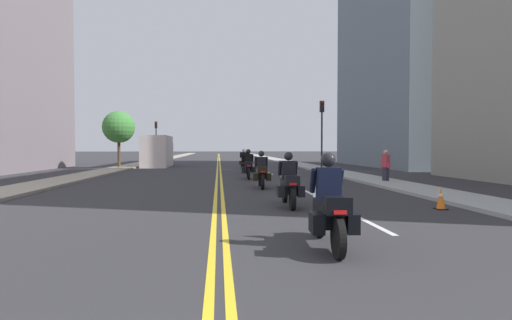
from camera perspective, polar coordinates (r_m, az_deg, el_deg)
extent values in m
plane|color=#2D2C30|center=(48.76, -5.33, -0.27)|extent=(264.00, 264.00, 0.00)
cube|color=gray|center=(49.41, -14.66, -0.22)|extent=(2.15, 144.00, 0.12)
cube|color=#989B97|center=(49.41, 4.00, -0.17)|extent=(2.15, 144.00, 0.12)
cube|color=yellow|center=(48.76, -5.47, -0.26)|extent=(0.12, 132.00, 0.01)
cube|color=yellow|center=(48.76, -5.19, -0.26)|extent=(0.12, 132.00, 0.01)
cube|color=silver|center=(9.55, 16.27, -8.77)|extent=(0.14, 2.40, 0.01)
cube|color=silver|center=(15.23, 7.90, -4.78)|extent=(0.14, 2.40, 0.01)
cube|color=silver|center=(21.09, 4.16, -2.94)|extent=(0.14, 2.40, 0.01)
cube|color=silver|center=(27.01, 2.06, -1.90)|extent=(0.14, 2.40, 0.01)
cube|color=silver|center=(32.95, 0.71, -1.23)|extent=(0.14, 2.40, 0.01)
cube|color=silver|center=(38.92, -0.22, -0.77)|extent=(0.14, 2.40, 0.01)
cube|color=silver|center=(44.89, -0.90, -0.43)|extent=(0.14, 2.40, 0.01)
cube|color=silver|center=(50.87, -1.43, -0.17)|extent=(0.14, 2.40, 0.01)
cube|color=silver|center=(56.86, -1.84, 0.04)|extent=(0.14, 2.40, 0.01)
cube|color=slate|center=(41.14, 21.04, 15.03)|extent=(8.41, 17.29, 22.49)
cube|color=#2D3847|center=(42.24, 26.13, 6.88)|extent=(0.04, 14.52, 0.90)
cube|color=#2D3847|center=(43.25, 26.25, 15.06)|extent=(0.04, 14.52, 0.90)
cylinder|color=black|center=(7.94, 8.99, -8.47)|extent=(0.15, 0.67, 0.66)
cylinder|color=black|center=(6.46, 11.67, -10.85)|extent=(0.15, 0.67, 0.66)
cube|color=silver|center=(7.88, 9.00, -5.95)|extent=(0.16, 0.33, 0.04)
cube|color=black|center=(7.15, 10.20, -7.34)|extent=(0.38, 1.18, 0.40)
cube|color=black|center=(6.45, 11.53, -6.37)|extent=(0.42, 0.38, 0.28)
cube|color=red|center=(6.28, 11.94, -7.33)|extent=(0.20, 0.04, 0.06)
cube|color=black|center=(6.66, 8.67, -8.87)|extent=(0.22, 0.45, 0.32)
cube|color=black|center=(6.79, 13.38, -8.70)|extent=(0.22, 0.45, 0.32)
cube|color=#B2C1CC|center=(7.57, 9.42, -3.92)|extent=(0.37, 0.14, 0.36)
cube|color=black|center=(7.04, 10.31, -3.45)|extent=(0.41, 0.28, 0.58)
cylinder|color=black|center=(7.13, 8.17, -2.96)|extent=(0.12, 0.29, 0.45)
cylinder|color=black|center=(7.23, 11.92, -2.92)|extent=(0.12, 0.29, 0.45)
sphere|color=black|center=(7.04, 10.28, 0.08)|extent=(0.26, 0.26, 0.26)
cylinder|color=black|center=(12.77, 4.10, -4.60)|extent=(0.14, 0.65, 0.64)
cylinder|color=black|center=(11.16, 5.23, -5.54)|extent=(0.14, 0.65, 0.64)
cube|color=silver|center=(12.74, 4.11, -3.08)|extent=(0.15, 0.32, 0.04)
cube|color=black|center=(11.94, 4.63, -3.70)|extent=(0.36, 1.26, 0.40)
cube|color=black|center=(11.19, 5.17, -2.94)|extent=(0.41, 0.37, 0.28)
cube|color=red|center=(11.01, 5.32, -3.44)|extent=(0.20, 0.04, 0.06)
cube|color=black|center=(11.42, 3.58, -4.45)|extent=(0.21, 0.45, 0.32)
cube|color=black|center=(11.51, 6.36, -4.42)|extent=(0.21, 0.45, 0.32)
cube|color=#B2C1CC|center=(12.42, 4.29, -1.73)|extent=(0.36, 0.13, 0.36)
cube|color=black|center=(11.85, 4.67, -1.45)|extent=(0.41, 0.27, 0.55)
cylinder|color=black|center=(11.96, 3.43, -1.18)|extent=(0.11, 0.28, 0.45)
cylinder|color=black|center=(12.03, 5.70, -1.16)|extent=(0.11, 0.28, 0.45)
sphere|color=black|center=(11.86, 4.65, 0.55)|extent=(0.26, 0.26, 0.26)
cylinder|color=black|center=(18.14, 0.58, -2.68)|extent=(0.15, 0.66, 0.65)
cylinder|color=black|center=(16.55, 0.94, -3.12)|extent=(0.15, 0.66, 0.65)
cube|color=silver|center=(18.12, 0.58, -1.59)|extent=(0.15, 0.33, 0.04)
cube|color=black|center=(17.32, 0.75, -1.97)|extent=(0.37, 1.23, 0.40)
cube|color=black|center=(16.59, 0.92, -1.37)|extent=(0.41, 0.38, 0.28)
cube|color=red|center=(16.41, 0.97, -1.69)|extent=(0.20, 0.04, 0.06)
cube|color=black|center=(16.84, -0.09, -2.42)|extent=(0.22, 0.45, 0.32)
cube|color=black|center=(16.88, 1.81, -2.41)|extent=(0.22, 0.45, 0.32)
cube|color=#B2C1CC|center=(17.81, 0.64, -0.64)|extent=(0.36, 0.14, 0.36)
cube|color=black|center=(17.25, 0.76, -0.43)|extent=(0.41, 0.28, 0.53)
cylinder|color=black|center=(17.38, -0.06, -0.25)|extent=(0.11, 0.28, 0.45)
cylinder|color=black|center=(17.42, 1.52, -0.25)|extent=(0.11, 0.28, 0.45)
sphere|color=black|center=(17.27, 0.76, 0.92)|extent=(0.26, 0.26, 0.26)
cylinder|color=black|center=(23.12, -1.18, -1.70)|extent=(0.13, 0.68, 0.67)
cylinder|color=black|center=(21.55, -1.03, -1.95)|extent=(0.13, 0.68, 0.67)
cube|color=silver|center=(23.10, -1.18, -0.82)|extent=(0.15, 0.32, 0.04)
cube|color=black|center=(22.32, -1.11, -1.10)|extent=(0.36, 1.21, 0.40)
cube|color=black|center=(21.60, -1.04, -0.61)|extent=(0.41, 0.37, 0.28)
cube|color=red|center=(21.42, -1.02, -0.85)|extent=(0.20, 0.04, 0.06)
cube|color=black|center=(21.84, -1.80, -1.43)|extent=(0.22, 0.45, 0.32)
cube|color=black|center=(21.87, -0.33, -1.42)|extent=(0.22, 0.45, 0.32)
cube|color=#B2C1CC|center=(22.81, -1.15, -0.09)|extent=(0.36, 0.14, 0.36)
cube|color=black|center=(22.25, -1.10, 0.14)|extent=(0.41, 0.27, 0.57)
cylinder|color=black|center=(22.39, -1.73, 0.28)|extent=(0.11, 0.28, 0.45)
cylinder|color=black|center=(22.41, -0.50, 0.28)|extent=(0.11, 0.28, 0.45)
sphere|color=black|center=(22.27, -1.11, 1.24)|extent=(0.26, 0.26, 0.26)
cylinder|color=black|center=(28.06, -1.51, -1.08)|extent=(0.12, 0.68, 0.67)
cylinder|color=black|center=(26.55, -1.31, -1.24)|extent=(0.12, 0.68, 0.67)
cube|color=silver|center=(28.04, -1.51, -0.35)|extent=(0.14, 0.32, 0.04)
cube|color=black|center=(27.29, -1.41, -0.57)|extent=(0.33, 1.15, 0.40)
cube|color=black|center=(26.60, -1.33, -0.16)|extent=(0.40, 0.36, 0.28)
cube|color=red|center=(26.42, -1.30, -0.35)|extent=(0.20, 0.03, 0.06)
cube|color=black|center=(26.83, -1.95, -0.83)|extent=(0.20, 0.44, 0.32)
cube|color=black|center=(26.86, -0.76, -0.82)|extent=(0.20, 0.44, 0.32)
cube|color=#B2C1CC|center=(27.76, -1.47, 0.25)|extent=(0.36, 0.13, 0.36)
cube|color=black|center=(27.23, -1.41, 0.40)|extent=(0.40, 0.26, 0.53)
cylinder|color=black|center=(27.36, -1.93, 0.51)|extent=(0.10, 0.28, 0.45)
cylinder|color=black|center=(27.39, -0.93, 0.51)|extent=(0.10, 0.28, 0.45)
sphere|color=white|center=(27.25, -1.41, 1.25)|extent=(0.26, 0.26, 0.26)
cylinder|color=black|center=(33.70, -1.88, -0.62)|extent=(0.11, 0.66, 0.66)
cylinder|color=black|center=(32.17, -1.70, -0.73)|extent=(0.11, 0.66, 0.66)
cube|color=silver|center=(33.69, -1.88, -0.03)|extent=(0.14, 0.32, 0.04)
cube|color=black|center=(32.92, -1.79, -0.19)|extent=(0.32, 1.17, 0.40)
cube|color=black|center=(32.22, -1.71, 0.16)|extent=(0.40, 0.36, 0.28)
cube|color=red|center=(32.04, -1.69, 0.01)|extent=(0.20, 0.03, 0.06)
cube|color=black|center=(32.45, -2.23, -0.39)|extent=(0.20, 0.44, 0.32)
cube|color=black|center=(32.48, -1.25, -0.39)|extent=(0.20, 0.44, 0.32)
cube|color=#B2C1CC|center=(33.40, -1.85, 0.49)|extent=(0.36, 0.12, 0.36)
cube|color=black|center=(32.86, -1.79, 0.65)|extent=(0.40, 0.26, 0.56)
cylinder|color=black|center=(32.99, -2.22, 0.74)|extent=(0.10, 0.28, 0.45)
cylinder|color=black|center=(33.02, -1.39, 0.74)|extent=(0.10, 0.28, 0.45)
sphere|color=white|center=(32.88, -1.79, 1.38)|extent=(0.26, 0.26, 0.26)
cube|color=black|center=(12.44, 24.88, -6.36)|extent=(0.30, 0.30, 0.03)
cone|color=orange|center=(12.40, 24.90, -4.87)|extent=(0.24, 0.24, 0.62)
cylinder|color=white|center=(12.39, 24.91, -4.53)|extent=(0.16, 0.16, 0.08)
cylinder|color=black|center=(28.91, 9.37, 2.59)|extent=(0.12, 0.12, 4.31)
cube|color=black|center=(29.06, 9.40, 7.54)|extent=(0.28, 0.28, 0.80)
sphere|color=red|center=(28.94, 9.48, 8.12)|extent=(0.18, 0.18, 0.18)
cylinder|color=black|center=(48.34, -14.07, 2.08)|extent=(0.12, 0.12, 4.06)
cube|color=black|center=(48.41, -14.09, 4.89)|extent=(0.28, 0.28, 0.80)
sphere|color=red|center=(48.28, -14.12, 5.24)|extent=(0.18, 0.18, 0.18)
cube|color=#2B2736|center=(20.53, 18.02, -2.07)|extent=(0.26, 0.32, 0.78)
cube|color=#B43443|center=(20.49, 18.04, -0.11)|extent=(0.30, 0.40, 0.62)
sphere|color=tan|center=(20.48, 18.05, 1.09)|extent=(0.22, 0.22, 0.22)
cube|color=#D33249|center=(20.33, 18.41, -0.72)|extent=(0.14, 0.18, 0.24)
cylinder|color=#493622|center=(35.13, -18.98, 0.91)|extent=(0.24, 0.24, 2.53)
sphere|color=#3C8136|center=(35.17, -19.01, 4.48)|extent=(2.64, 2.64, 2.64)
cube|color=silver|center=(40.01, -13.28, 0.82)|extent=(2.00, 1.80, 2.20)
cube|color=silver|center=(37.04, -13.93, 1.21)|extent=(2.20, 5.20, 2.80)
cylinder|color=black|center=(39.63, -13.36, -0.13)|extent=(2.00, 0.90, 0.90)
cylinder|color=black|center=(35.48, -14.30, -0.35)|extent=(2.00, 0.90, 0.90)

